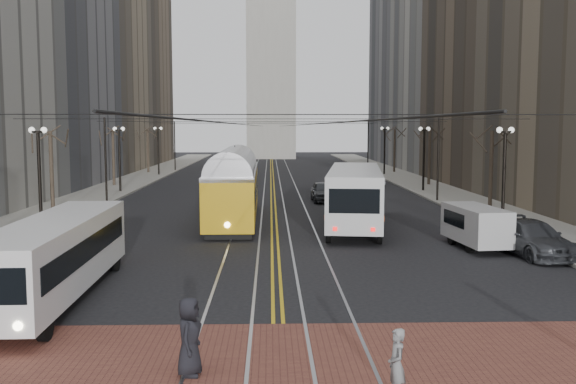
{
  "coord_description": "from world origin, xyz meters",
  "views": [
    {
      "loc": [
        -0.23,
        -19.69,
        5.89
      ],
      "look_at": [
        0.56,
        8.64,
        3.0
      ],
      "focal_mm": 40.0,
      "sensor_mm": 36.0,
      "label": 1
    }
  ],
  "objects": [
    {
      "name": "transit_bus",
      "position": [
        -7.53,
        1.98,
        1.38
      ],
      "size": [
        2.48,
        11.08,
        2.76
      ],
      "primitive_type": "cube",
      "rotation": [
        0.0,
        0.0,
        0.02
      ],
      "color": "white",
      "rests_on": "ground"
    },
    {
      "name": "building_right_far",
      "position": [
        25.5,
        86.0,
        20.0
      ],
      "size": [
        16.0,
        20.0,
        40.0
      ],
      "primitive_type": "cube",
      "color": "slate",
      "rests_on": "ground"
    },
    {
      "name": "streetcar",
      "position": [
        -2.5,
        20.24,
        1.76
      ],
      "size": [
        2.91,
        14.97,
        3.52
      ],
      "primitive_type": "cube",
      "rotation": [
        0.0,
        0.0,
        0.01
      ],
      "color": "gold",
      "rests_on": "ground"
    },
    {
      "name": "rear_bus",
      "position": [
        4.74,
        17.6,
        1.72
      ],
      "size": [
        4.64,
        13.48,
        3.45
      ],
      "primitive_type": "cube",
      "rotation": [
        0.0,
        0.0,
        -0.14
      ],
      "color": "silver",
      "rests_on": "ground"
    },
    {
      "name": "sedan_silver",
      "position": [
        10.22,
        44.89,
        0.7
      ],
      "size": [
        1.88,
        4.36,
        1.39
      ],
      "primitive_type": "imported",
      "rotation": [
        0.0,
        0.0,
        0.1
      ],
      "color": "#AEB0B6",
      "rests_on": "ground"
    },
    {
      "name": "sedan_parked",
      "position": [
        11.8,
        9.07,
        0.79
      ],
      "size": [
        2.78,
        5.65,
        1.58
      ],
      "primitive_type": "imported",
      "rotation": [
        0.0,
        0.0,
        0.11
      ],
      "color": "#3B3D42",
      "rests_on": "ground"
    },
    {
      "name": "building_left_mid",
      "position": [
        -25.5,
        46.0,
        17.0
      ],
      "size": [
        16.0,
        20.0,
        34.0
      ],
      "primitive_type": "cube",
      "color": "slate",
      "rests_on": "ground"
    },
    {
      "name": "street_trees",
      "position": [
        0.0,
        35.25,
        2.8
      ],
      "size": [
        31.68,
        53.28,
        5.6
      ],
      "color": "#382D23",
      "rests_on": "ground"
    },
    {
      "name": "building_right_mid",
      "position": [
        25.5,
        46.0,
        17.0
      ],
      "size": [
        16.0,
        20.0,
        34.0
      ],
      "primitive_type": "cube",
      "color": "brown",
      "rests_on": "ground"
    },
    {
      "name": "trolley_wires",
      "position": [
        0.0,
        34.83,
        3.77
      ],
      "size": [
        25.96,
        120.0,
        6.6
      ],
      "color": "black",
      "rests_on": "ground"
    },
    {
      "name": "building_left_far",
      "position": [
        -25.5,
        86.0,
        20.0
      ],
      "size": [
        16.0,
        20.0,
        40.0
      ],
      "primitive_type": "cube",
      "color": "brown",
      "rests_on": "ground"
    },
    {
      "name": "sidewalk_right",
      "position": [
        15.0,
        45.0,
        0.07
      ],
      "size": [
        5.0,
        140.0,
        0.15
      ],
      "primitive_type": "cube",
      "color": "gray",
      "rests_on": "ground"
    },
    {
      "name": "pedestrian_a",
      "position": [
        -2.15,
        -4.91,
        0.95
      ],
      "size": [
        0.7,
        0.98,
        1.88
      ],
      "primitive_type": "imported",
      "rotation": [
        0.0,
        0.0,
        1.45
      ],
      "color": "black",
      "rests_on": "crosswalk_band"
    },
    {
      "name": "crosswalk_band",
      "position": [
        0.0,
        -4.0,
        0.01
      ],
      "size": [
        25.0,
        6.0,
        0.01
      ],
      "primitive_type": "cube",
      "color": "brown",
      "rests_on": "ground"
    },
    {
      "name": "sidewalk_left",
      "position": [
        -15.0,
        45.0,
        0.07
      ],
      "size": [
        5.0,
        140.0,
        0.15
      ],
      "primitive_type": "cube",
      "color": "gray",
      "rests_on": "ground"
    },
    {
      "name": "sedan_grey",
      "position": [
        4.0,
        30.62,
        0.79
      ],
      "size": [
        2.0,
        4.71,
        1.59
      ],
      "primitive_type": "imported",
      "rotation": [
        0.0,
        0.0,
        0.03
      ],
      "color": "#3A3C41",
      "rests_on": "ground"
    },
    {
      "name": "streetcar_rails",
      "position": [
        0.0,
        45.0,
        0.0
      ],
      "size": [
        4.8,
        130.0,
        0.02
      ],
      "primitive_type": "cube",
      "color": "gray",
      "rests_on": "ground"
    },
    {
      "name": "lamp_posts",
      "position": [
        -0.0,
        28.75,
        2.8
      ],
      "size": [
        27.6,
        57.2,
        5.6
      ],
      "color": "black",
      "rests_on": "ground"
    },
    {
      "name": "ground",
      "position": [
        0.0,
        0.0,
        0.0
      ],
      "size": [
        260.0,
        260.0,
        0.0
      ],
      "primitive_type": "plane",
      "color": "black",
      "rests_on": "ground"
    },
    {
      "name": "cargo_van",
      "position": [
        9.73,
        10.76,
        1.02
      ],
      "size": [
        2.24,
        4.77,
        2.04
      ],
      "primitive_type": "cube",
      "rotation": [
        0.0,
        0.0,
        0.1
      ],
      "color": "#BBBBBB",
      "rests_on": "ground"
    },
    {
      "name": "pedestrian_b",
      "position": [
        2.46,
        -6.5,
        0.81
      ],
      "size": [
        0.42,
        0.6,
        1.6
      ],
      "primitive_type": "imported",
      "rotation": [
        0.0,
        0.0,
        4.77
      ],
      "color": "gray",
      "rests_on": "crosswalk_band"
    },
    {
      "name": "centre_lines",
      "position": [
        0.0,
        45.0,
        0.01
      ],
      "size": [
        0.42,
        130.0,
        0.01
      ],
      "primitive_type": "cube",
      "color": "gold",
      "rests_on": "ground"
    }
  ]
}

